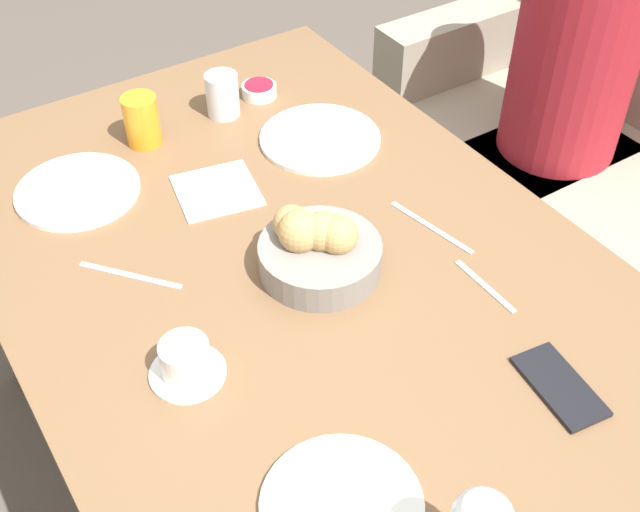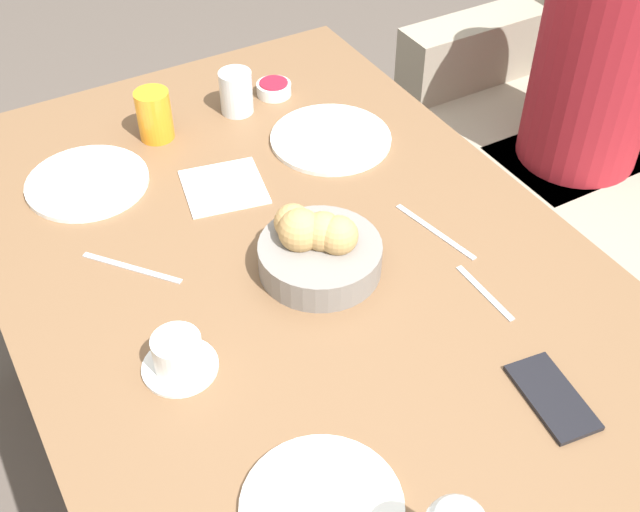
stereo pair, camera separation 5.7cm
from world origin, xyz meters
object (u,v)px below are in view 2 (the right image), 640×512
at_px(plate_near_left, 87,182).
at_px(fork_silver, 435,231).
at_px(spoon_coffee, 485,293).
at_px(water_tumbler, 236,92).
at_px(plate_near_right, 322,506).
at_px(seated_person, 581,127).
at_px(juice_glass, 154,115).
at_px(knife_silver, 132,268).
at_px(cell_phone, 552,397).
at_px(bread_basket, 318,248).
at_px(napkin, 224,187).
at_px(jam_bowl_berry, 274,88).
at_px(plate_far_center, 331,139).
at_px(coffee_cup, 178,356).

relative_size(plate_near_left, fork_silver, 1.24).
bearing_deg(spoon_coffee, water_tumbler, -170.44).
bearing_deg(plate_near_right, fork_silver, 129.79).
height_order(seated_person, water_tumbler, seated_person).
relative_size(plate_near_left, plate_near_right, 1.09).
bearing_deg(juice_glass, knife_silver, -27.65).
bearing_deg(water_tumbler, juice_glass, -88.09).
height_order(plate_near_left, cell_phone, plate_near_left).
xyz_separation_m(bread_basket, water_tumbler, (-0.51, 0.09, 0.00)).
bearing_deg(water_tumbler, napkin, -30.98).
height_order(juice_glass, jam_bowl_berry, juice_glass).
height_order(plate_near_left, spoon_coffee, plate_near_left).
relative_size(plate_far_center, fork_silver, 1.32).
bearing_deg(jam_bowl_berry, plate_near_right, -23.80).
xyz_separation_m(coffee_cup, knife_silver, (-0.25, 0.01, -0.03)).
bearing_deg(napkin, knife_silver, -61.34).
bearing_deg(fork_silver, napkin, -137.92).
distance_m(plate_far_center, jam_bowl_berry, 0.22).
height_order(plate_far_center, knife_silver, plate_far_center).
bearing_deg(fork_silver, coffee_cup, -82.86).
height_order(fork_silver, napkin, napkin).
height_order(bread_basket, plate_near_left, bread_basket).
bearing_deg(seated_person, juice_glass, -98.52).
height_order(knife_silver, napkin, napkin).
height_order(water_tumbler, spoon_coffee, water_tumbler).
xyz_separation_m(plate_near_left, water_tumbler, (-0.09, 0.36, 0.04)).
bearing_deg(coffee_cup, juice_glass, 161.85).
distance_m(jam_bowl_berry, fork_silver, 0.56).
relative_size(plate_near_left, knife_silver, 1.52).
relative_size(plate_near_right, juice_glass, 2.04).
height_order(juice_glass, spoon_coffee, juice_glass).
bearing_deg(plate_near_right, plate_far_center, 148.94).
relative_size(bread_basket, knife_silver, 1.36).
bearing_deg(knife_silver, seated_person, 98.35).
relative_size(jam_bowl_berry, fork_silver, 0.41).
bearing_deg(spoon_coffee, plate_near_right, -64.32).
xyz_separation_m(bread_basket, napkin, (-0.28, -0.05, -0.04)).
bearing_deg(knife_silver, coffee_cup, -2.68).
bearing_deg(spoon_coffee, coffee_cup, -101.57).
relative_size(plate_far_center, napkin, 1.41).
bearing_deg(spoon_coffee, plate_near_left, -141.88).
relative_size(water_tumbler, cell_phone, 0.59).
bearing_deg(juice_glass, coffee_cup, -18.15).
bearing_deg(cell_phone, plate_near_left, -152.64).
bearing_deg(juice_glass, water_tumbler, 91.91).
bearing_deg(water_tumbler, plate_near_left, -75.89).
relative_size(plate_near_left, water_tumbler, 2.51).
bearing_deg(napkin, juice_glass, -168.10).
height_order(jam_bowl_berry, spoon_coffee, jam_bowl_berry).
distance_m(seated_person, water_tumbler, 0.97).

